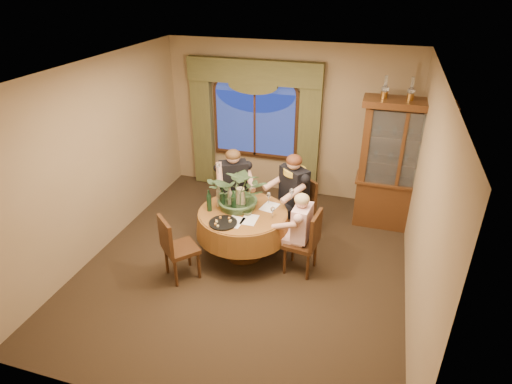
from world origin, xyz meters
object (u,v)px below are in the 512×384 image
(oil_lamp_right, at_px, (439,91))
(chair_front_left, at_px, (181,247))
(china_cabinet, at_px, (399,167))
(centerpiece_plant, at_px, (240,171))
(chair_back_right, at_px, (297,210))
(person_scarf, at_px, (294,197))
(wine_bottle_0, at_px, (234,201))
(stoneware_vase, at_px, (240,197))
(wine_bottle_4, at_px, (209,201))
(chair_back, at_px, (235,196))
(wine_bottle_3, at_px, (219,196))
(oil_lamp_left, at_px, (385,87))
(chair_right, at_px, (301,242))
(dining_table, at_px, (243,233))
(olive_bowl, at_px, (247,212))
(person_back, at_px, (234,189))
(person_pink, at_px, (301,232))
(oil_lamp_center, at_px, (412,89))
(wine_bottle_1, at_px, (230,198))
(wine_bottle_2, at_px, (222,198))

(oil_lamp_right, distance_m, chair_front_left, 4.28)
(china_cabinet, bearing_deg, centerpiece_plant, -147.00)
(chair_back_right, bearing_deg, person_scarf, 62.53)
(oil_lamp_right, xyz_separation_m, wine_bottle_0, (-2.60, -1.57, -1.40))
(stoneware_vase, bearing_deg, wine_bottle_4, -146.76)
(chair_back, height_order, wine_bottle_3, wine_bottle_3)
(oil_lamp_left, relative_size, chair_right, 0.35)
(chair_back, bearing_deg, stoneware_vase, 89.37)
(dining_table, xyz_separation_m, oil_lamp_left, (1.73, 1.54, 1.94))
(chair_back_right, bearing_deg, olive_bowl, 95.18)
(oil_lamp_right, height_order, wine_bottle_0, oil_lamp_right)
(oil_lamp_right, height_order, wine_bottle_4, oil_lamp_right)
(chair_back_right, xyz_separation_m, wine_bottle_3, (-1.04, -0.68, 0.44))
(person_back, xyz_separation_m, person_scarf, (1.00, -0.02, 0.02))
(china_cabinet, height_order, olive_bowl, china_cabinet)
(oil_lamp_left, xyz_separation_m, chair_back_right, (-1.08, -0.80, -1.83))
(wine_bottle_0, bearing_deg, person_pink, -3.09)
(person_pink, height_order, wine_bottle_4, person_pink)
(chair_front_left, relative_size, centerpiece_plant, 0.97)
(oil_lamp_center, relative_size, wine_bottle_4, 1.03)
(oil_lamp_right, height_order, stoneware_vase, oil_lamp_right)
(chair_right, distance_m, chair_back_right, 0.90)
(wine_bottle_0, distance_m, wine_bottle_1, 0.11)
(oil_lamp_left, distance_m, wine_bottle_3, 2.94)
(oil_lamp_left, bearing_deg, person_back, -159.60)
(china_cabinet, bearing_deg, wine_bottle_0, -144.93)
(oil_lamp_right, distance_m, wine_bottle_2, 3.48)
(dining_table, relative_size, chair_back_right, 1.44)
(china_cabinet, relative_size, person_scarf, 1.50)
(oil_lamp_center, height_order, person_scarf, oil_lamp_center)
(person_pink, xyz_separation_m, wine_bottle_3, (-1.27, 0.14, 0.31))
(oil_lamp_right, xyz_separation_m, chair_back_right, (-1.82, -0.80, -1.83))
(chair_back, distance_m, wine_bottle_4, 1.09)
(oil_lamp_center, bearing_deg, olive_bowl, -141.90)
(oil_lamp_center, xyz_separation_m, wine_bottle_2, (-2.42, -1.53, -1.40))
(chair_back_right, height_order, wine_bottle_0, wine_bottle_0)
(dining_table, xyz_separation_m, wine_bottle_2, (-0.31, 0.01, 0.54))
(oil_lamp_center, bearing_deg, chair_back, -165.54)
(person_back, distance_m, person_scarf, 1.00)
(oil_lamp_left, distance_m, wine_bottle_2, 2.91)
(person_back, relative_size, centerpiece_plant, 1.41)
(chair_back_right, distance_m, person_pink, 0.87)
(china_cabinet, xyz_separation_m, wine_bottle_3, (-2.49, -1.48, -0.16))
(oil_lamp_left, height_order, wine_bottle_0, oil_lamp_left)
(stoneware_vase, xyz_separation_m, wine_bottle_3, (-0.31, -0.08, 0.02))
(wine_bottle_2, bearing_deg, person_pink, -4.23)
(china_cabinet, distance_m, wine_bottle_1, 2.76)
(dining_table, height_order, wine_bottle_2, wine_bottle_2)
(olive_bowl, xyz_separation_m, wine_bottle_4, (-0.55, -0.06, 0.14))
(wine_bottle_0, height_order, wine_bottle_4, same)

